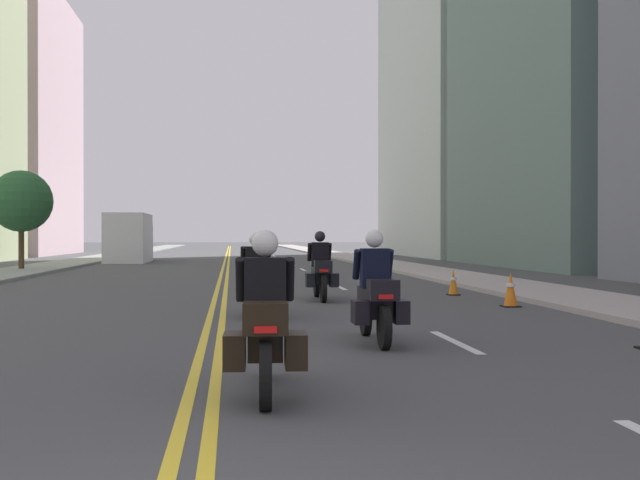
{
  "coord_description": "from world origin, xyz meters",
  "views": [
    {
      "loc": [
        0.29,
        -2.89,
        1.54
      ],
      "look_at": [
        1.83,
        10.58,
        1.46
      ],
      "focal_mm": 43.57,
      "sensor_mm": 36.0,
      "label": 1
    }
  ],
  "objects_px": {
    "motorcycle_0": "(265,328)",
    "traffic_cone_1": "(511,290)",
    "motorcycle_1": "(376,297)",
    "traffic_cone_0": "(453,282)",
    "parked_truck": "(130,240)",
    "motorcycle_2": "(256,283)",
    "motorcycle_3": "(320,272)",
    "street_tree_0": "(21,201)"
  },
  "relations": [
    {
      "from": "motorcycle_0",
      "to": "traffic_cone_1",
      "type": "distance_m",
      "value": 10.36
    },
    {
      "from": "motorcycle_0",
      "to": "motorcycle_3",
      "type": "bearing_deg",
      "value": 82.94
    },
    {
      "from": "motorcycle_1",
      "to": "motorcycle_3",
      "type": "relative_size",
      "value": 0.94
    },
    {
      "from": "motorcycle_0",
      "to": "parked_truck",
      "type": "relative_size",
      "value": 0.33
    },
    {
      "from": "motorcycle_2",
      "to": "motorcycle_3",
      "type": "distance_m",
      "value": 3.96
    },
    {
      "from": "motorcycle_2",
      "to": "traffic_cone_1",
      "type": "relative_size",
      "value": 2.82
    },
    {
      "from": "motorcycle_0",
      "to": "motorcycle_1",
      "type": "height_order",
      "value": "motorcycle_1"
    },
    {
      "from": "motorcycle_0",
      "to": "traffic_cone_1",
      "type": "height_order",
      "value": "motorcycle_0"
    },
    {
      "from": "motorcycle_2",
      "to": "street_tree_0",
      "type": "xyz_separation_m",
      "value": [
        -9.5,
        20.0,
        2.38
      ]
    },
    {
      "from": "motorcycle_2",
      "to": "parked_truck",
      "type": "height_order",
      "value": "parked_truck"
    },
    {
      "from": "motorcycle_2",
      "to": "traffic_cone_1",
      "type": "bearing_deg",
      "value": 12.68
    },
    {
      "from": "traffic_cone_0",
      "to": "street_tree_0",
      "type": "relative_size",
      "value": 0.15
    },
    {
      "from": "motorcycle_2",
      "to": "motorcycle_1",
      "type": "bearing_deg",
      "value": -69.08
    },
    {
      "from": "motorcycle_1",
      "to": "traffic_cone_0",
      "type": "xyz_separation_m",
      "value": [
        3.64,
        8.57,
        -0.33
      ]
    },
    {
      "from": "motorcycle_0",
      "to": "parked_truck",
      "type": "xyz_separation_m",
      "value": [
        -6.2,
        38.67,
        0.62
      ]
    },
    {
      "from": "motorcycle_3",
      "to": "parked_truck",
      "type": "xyz_separation_m",
      "value": [
        -7.99,
        27.75,
        0.6
      ]
    },
    {
      "from": "motorcycle_2",
      "to": "motorcycle_3",
      "type": "xyz_separation_m",
      "value": [
        1.64,
        3.6,
        0.03
      ]
    },
    {
      "from": "motorcycle_3",
      "to": "parked_truck",
      "type": "bearing_deg",
      "value": 106.79
    },
    {
      "from": "motorcycle_0",
      "to": "parked_truck",
      "type": "distance_m",
      "value": 39.17
    },
    {
      "from": "parked_truck",
      "to": "traffic_cone_1",
      "type": "bearing_deg",
      "value": -68.43
    },
    {
      "from": "motorcycle_1",
      "to": "motorcycle_2",
      "type": "distance_m",
      "value": 4.19
    },
    {
      "from": "motorcycle_1",
      "to": "traffic_cone_1",
      "type": "distance_m",
      "value": 6.56
    },
    {
      "from": "traffic_cone_0",
      "to": "motorcycle_3",
      "type": "bearing_deg",
      "value": -163.02
    },
    {
      "from": "traffic_cone_1",
      "to": "motorcycle_3",
      "type": "bearing_deg",
      "value": 149.97
    },
    {
      "from": "traffic_cone_0",
      "to": "traffic_cone_1",
      "type": "relative_size",
      "value": 0.89
    },
    {
      "from": "street_tree_0",
      "to": "parked_truck",
      "type": "distance_m",
      "value": 11.91
    },
    {
      "from": "motorcycle_3",
      "to": "traffic_cone_1",
      "type": "bearing_deg",
      "value": -29.3
    },
    {
      "from": "motorcycle_3",
      "to": "traffic_cone_0",
      "type": "relative_size",
      "value": 3.36
    },
    {
      "from": "motorcycle_0",
      "to": "motorcycle_2",
      "type": "height_order",
      "value": "motorcycle_2"
    },
    {
      "from": "motorcycle_3",
      "to": "traffic_cone_0",
      "type": "xyz_separation_m",
      "value": [
        3.58,
        1.09,
        -0.34
      ]
    },
    {
      "from": "street_tree_0",
      "to": "parked_truck",
      "type": "bearing_deg",
      "value": 74.47
    },
    {
      "from": "motorcycle_3",
      "to": "street_tree_0",
      "type": "bearing_deg",
      "value": 124.93
    },
    {
      "from": "motorcycle_1",
      "to": "traffic_cone_0",
      "type": "relative_size",
      "value": 3.17
    },
    {
      "from": "parked_truck",
      "to": "motorcycle_2",
      "type": "bearing_deg",
      "value": -78.56
    },
    {
      "from": "traffic_cone_1",
      "to": "parked_truck",
      "type": "relative_size",
      "value": 0.12
    },
    {
      "from": "motorcycle_0",
      "to": "traffic_cone_0",
      "type": "distance_m",
      "value": 13.15
    },
    {
      "from": "motorcycle_2",
      "to": "street_tree_0",
      "type": "relative_size",
      "value": 0.49
    },
    {
      "from": "motorcycle_0",
      "to": "parked_truck",
      "type": "height_order",
      "value": "parked_truck"
    },
    {
      "from": "motorcycle_0",
      "to": "motorcycle_3",
      "type": "xyz_separation_m",
      "value": [
        1.79,
        10.91,
        0.02
      ]
    },
    {
      "from": "street_tree_0",
      "to": "motorcycle_3",
      "type": "bearing_deg",
      "value": -55.81
    },
    {
      "from": "motorcycle_0",
      "to": "street_tree_0",
      "type": "bearing_deg",
      "value": 111.15
    },
    {
      "from": "motorcycle_3",
      "to": "traffic_cone_1",
      "type": "distance_m",
      "value": 4.48
    }
  ]
}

